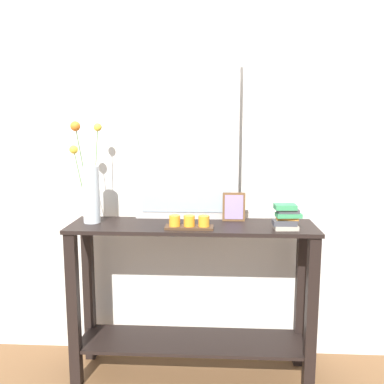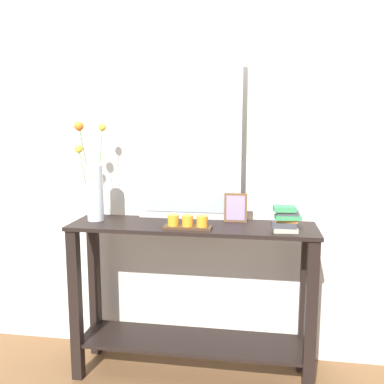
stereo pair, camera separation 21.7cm
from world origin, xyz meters
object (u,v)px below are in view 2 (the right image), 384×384
object	(u,v)px
mirror_leaning	(189,136)
candle_tray	(188,223)
book_stack	(286,219)
picture_frame_small	(236,208)
tall_vase_left	(94,186)
console_table	(192,288)

from	to	relation	value
mirror_leaning	candle_tray	distance (m)	0.49
mirror_leaning	book_stack	xyz separation A→B (m)	(0.51, -0.22, -0.39)
picture_frame_small	candle_tray	bearing A→B (deg)	-142.10
book_stack	tall_vase_left	bearing A→B (deg)	174.55
mirror_leaning	console_table	bearing A→B (deg)	-74.65
mirror_leaning	tall_vase_left	size ratio (longest dim) A/B	1.71
tall_vase_left	picture_frame_small	xyz separation A→B (m)	(0.76, 0.08, -0.11)
tall_vase_left	book_stack	bearing A→B (deg)	-5.45
picture_frame_small	book_stack	bearing A→B (deg)	-34.59
console_table	candle_tray	distance (m)	0.39
console_table	tall_vase_left	size ratio (longest dim) A/B	2.41
mirror_leaning	candle_tray	size ratio (longest dim) A/B	3.75
book_stack	candle_tray	bearing A→B (deg)	-179.35
candle_tray	book_stack	xyz separation A→B (m)	(0.48, 0.01, 0.04)
mirror_leaning	tall_vase_left	bearing A→B (deg)	-166.48
console_table	mirror_leaning	world-z (taller)	mirror_leaning
tall_vase_left	candle_tray	distance (m)	0.57
tall_vase_left	console_table	bearing A→B (deg)	-1.93
tall_vase_left	book_stack	size ratio (longest dim) A/B	3.79
console_table	candle_tray	world-z (taller)	candle_tray
tall_vase_left	mirror_leaning	bearing A→B (deg)	13.52
book_stack	mirror_leaning	bearing A→B (deg)	156.95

